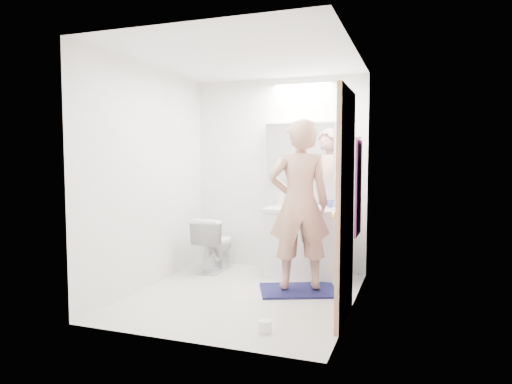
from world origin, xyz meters
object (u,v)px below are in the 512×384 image
at_px(toilet, 215,244).
at_px(toothbrush_cup, 330,204).
at_px(person, 299,204).
at_px(soap_bottle_a, 282,197).
at_px(soap_bottle_b, 300,199).
at_px(medicine_cabinet, 301,151).
at_px(toilet_paper_roll, 265,326).
at_px(vanity_cabinet, 306,244).

xyz_separation_m(toilet, toothbrush_cup, (1.39, 0.28, 0.53)).
bearing_deg(person, soap_bottle_a, -84.39).
distance_m(person, soap_bottle_a, 0.90).
relative_size(toilet, soap_bottle_b, 4.16).
bearing_deg(soap_bottle_b, person, -76.17).
height_order(medicine_cabinet, soap_bottle_a, medicine_cabinet).
distance_m(person, toilet_paper_roll, 1.48).
distance_m(toothbrush_cup, toilet_paper_roll, 2.16).
height_order(medicine_cabinet, person, medicine_cabinet).
bearing_deg(soap_bottle_b, toilet_paper_roll, -83.69).
distance_m(soap_bottle_a, toothbrush_cup, 0.60).
distance_m(soap_bottle_b, toilet_paper_roll, 2.19).
bearing_deg(toilet_paper_roll, toilet, 125.69).
height_order(vanity_cabinet, medicine_cabinet, medicine_cabinet).
bearing_deg(soap_bottle_a, medicine_cabinet, 15.24).
height_order(medicine_cabinet, toilet_paper_roll, medicine_cabinet).
height_order(soap_bottle_a, toilet_paper_roll, soap_bottle_a).
distance_m(vanity_cabinet, medicine_cabinet, 1.14).
xyz_separation_m(person, soap_bottle_a, (-0.42, 0.79, -0.01)).
relative_size(medicine_cabinet, toothbrush_cup, 9.33).
bearing_deg(person, vanity_cabinet, -105.73).
height_order(person, soap_bottle_b, person).
xyz_separation_m(person, toothbrush_cup, (0.18, 0.80, -0.07)).
height_order(vanity_cabinet, person, person).
xyz_separation_m(toilet, soap_bottle_a, (0.79, 0.27, 0.58)).
height_order(vanity_cabinet, toilet_paper_roll, vanity_cabinet).
bearing_deg(toothbrush_cup, person, -102.32).
xyz_separation_m(medicine_cabinet, soap_bottle_a, (-0.22, -0.06, -0.58)).
relative_size(person, toilet_paper_roll, 16.02).
relative_size(vanity_cabinet, toilet_paper_roll, 8.18).
xyz_separation_m(vanity_cabinet, toilet, (-1.14, -0.11, -0.05)).
bearing_deg(toilet_paper_roll, soap_bottle_b, 96.31).
bearing_deg(toothbrush_cup, toilet, -168.79).
relative_size(person, soap_bottle_b, 10.84).
xyz_separation_m(toothbrush_cup, toilet_paper_roll, (-0.16, -1.99, -0.81)).
relative_size(soap_bottle_a, soap_bottle_b, 1.26).
bearing_deg(vanity_cabinet, medicine_cabinet, 121.14).
bearing_deg(toilet_paper_roll, medicine_cabinet, 96.26).
relative_size(medicine_cabinet, toilet, 1.30).
relative_size(vanity_cabinet, toothbrush_cup, 9.54).
bearing_deg(toilet_paper_roll, toothbrush_cup, 85.54).
distance_m(medicine_cabinet, toothbrush_cup, 0.74).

